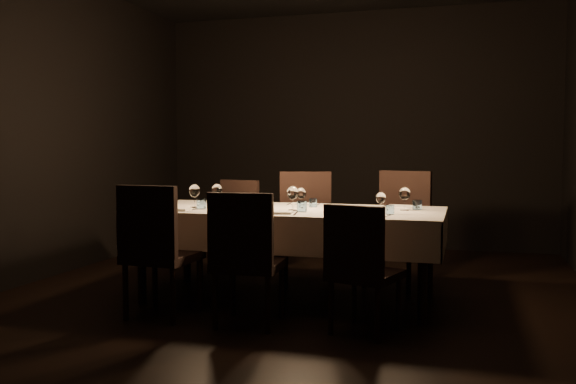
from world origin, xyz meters
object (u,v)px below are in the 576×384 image
(chair_near_left, at_px, (156,246))
(chair_far_right, at_px, (399,223))
(chair_near_right, at_px, (360,263))
(chair_near_center, at_px, (245,253))
(chair_far_left, at_px, (233,223))
(chair_far_center, at_px, (306,222))
(dining_table, at_px, (288,218))

(chair_near_left, height_order, chair_far_right, chair_far_right)
(chair_near_left, xyz_separation_m, chair_near_right, (1.51, 0.01, -0.05))
(chair_near_center, bearing_deg, chair_far_left, -68.18)
(chair_near_left, distance_m, chair_far_center, 1.74)
(chair_near_center, bearing_deg, chair_far_right, -119.91)
(chair_far_center, distance_m, chair_far_right, 0.87)
(chair_near_left, distance_m, chair_far_left, 1.62)
(dining_table, distance_m, chair_far_right, 1.20)
(chair_near_center, relative_size, chair_near_right, 1.08)
(chair_far_left, bearing_deg, chair_far_center, 13.50)
(chair_near_center, relative_size, chair_far_left, 1.01)
(chair_near_left, xyz_separation_m, chair_far_right, (1.60, 1.67, 0.03))
(dining_table, xyz_separation_m, chair_far_center, (-0.04, 0.77, -0.12))
(chair_near_right, distance_m, chair_far_center, 1.75)
(chair_near_center, bearing_deg, chair_near_right, -179.54)
(dining_table, xyz_separation_m, chair_far_left, (-0.80, 0.81, -0.17))
(chair_near_left, height_order, chair_far_center, chair_far_center)
(chair_near_center, xyz_separation_m, chair_far_right, (0.89, 1.70, 0.04))
(chair_near_left, bearing_deg, chair_far_right, -129.98)
(chair_near_left, relative_size, chair_far_left, 1.05)
(chair_near_left, height_order, chair_near_right, chair_near_left)
(chair_far_center, bearing_deg, dining_table, -105.52)
(chair_far_right, bearing_deg, chair_near_right, -77.21)
(chair_far_center, bearing_deg, chair_near_center, -109.50)
(chair_near_center, xyz_separation_m, chair_far_left, (-0.74, 1.65, -0.01))
(chair_near_left, bearing_deg, chair_near_center, -178.83)
(dining_table, height_order, chair_near_right, chair_near_right)
(chair_near_left, xyz_separation_m, chair_far_center, (0.73, 1.58, 0.02))
(chair_far_right, bearing_deg, dining_table, -117.80)
(chair_near_right, bearing_deg, chair_far_left, -29.12)
(chair_far_left, bearing_deg, chair_near_left, -72.73)
(chair_near_center, distance_m, chair_far_center, 1.61)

